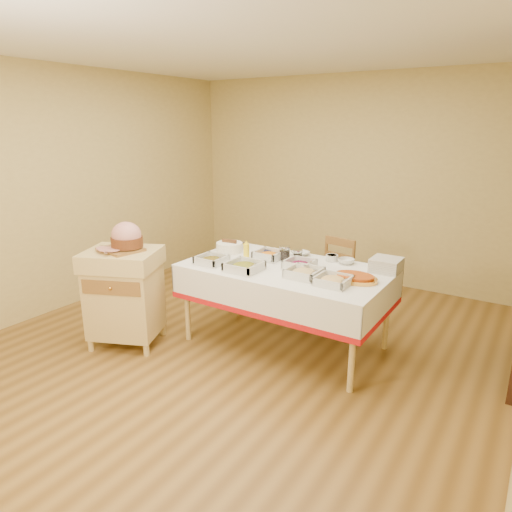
# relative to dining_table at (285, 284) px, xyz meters

# --- Properties ---
(room_shell) EXTENTS (5.00, 5.00, 5.00)m
(room_shell) POSITION_rel_dining_table_xyz_m (-0.30, -0.30, 0.70)
(room_shell) COLOR brown
(room_shell) RESTS_ON ground
(dining_table) EXTENTS (1.82, 1.02, 0.76)m
(dining_table) POSITION_rel_dining_table_xyz_m (0.00, 0.00, 0.00)
(dining_table) COLOR #DEC27A
(dining_table) RESTS_ON ground
(butcher_cart) EXTENTS (0.80, 0.74, 0.90)m
(butcher_cart) POSITION_rel_dining_table_xyz_m (-1.26, -0.78, -0.08)
(butcher_cart) COLOR #DEC27A
(butcher_cart) RESTS_ON ground
(dining_chair) EXTENTS (0.44, 0.43, 0.86)m
(dining_chair) POSITION_rel_dining_table_xyz_m (0.12, 0.77, -0.16)
(dining_chair) COLOR olive
(dining_chair) RESTS_ON ground
(ham_on_board) EXTENTS (0.39, 0.37, 0.26)m
(ham_on_board) POSITION_rel_dining_table_xyz_m (-1.22, -0.75, 0.42)
(ham_on_board) COLOR olive
(ham_on_board) RESTS_ON butcher_cart
(serving_dish_a) EXTENTS (0.25, 0.25, 0.11)m
(serving_dish_a) POSITION_rel_dining_table_xyz_m (-0.62, -0.28, 0.20)
(serving_dish_a) COLOR silver
(serving_dish_a) RESTS_ON dining_table
(serving_dish_b) EXTENTS (0.28, 0.28, 0.12)m
(serving_dish_b) POSITION_rel_dining_table_xyz_m (-0.26, -0.29, 0.20)
(serving_dish_b) COLOR silver
(serving_dish_b) RESTS_ON dining_table
(serving_dish_c) EXTENTS (0.27, 0.27, 0.11)m
(serving_dish_c) POSITION_rel_dining_table_xyz_m (0.26, -0.16, 0.20)
(serving_dish_c) COLOR silver
(serving_dish_c) RESTS_ON dining_table
(serving_dish_d) EXTENTS (0.26, 0.26, 0.10)m
(serving_dish_d) POSITION_rel_dining_table_xyz_m (0.54, -0.20, 0.19)
(serving_dish_d) COLOR silver
(serving_dish_d) RESTS_ON dining_table
(serving_dish_e) EXTENTS (0.26, 0.24, 0.12)m
(serving_dish_e) POSITION_rel_dining_table_xyz_m (-0.26, 0.13, 0.20)
(serving_dish_e) COLOR silver
(serving_dish_e) RESTS_ON dining_table
(serving_dish_f) EXTENTS (0.25, 0.24, 0.12)m
(serving_dish_f) POSITION_rel_dining_table_xyz_m (0.12, 0.03, 0.20)
(serving_dish_f) COLOR silver
(serving_dish_f) RESTS_ON dining_table
(small_bowl_left) EXTENTS (0.11, 0.11, 0.05)m
(small_bowl_left) POSITION_rel_dining_table_xyz_m (-0.68, 0.32, 0.19)
(small_bowl_left) COLOR silver
(small_bowl_left) RESTS_ON dining_table
(small_bowl_mid) EXTENTS (0.13, 0.13, 0.05)m
(small_bowl_mid) POSITION_rel_dining_table_xyz_m (-0.35, 0.27, 0.19)
(small_bowl_mid) COLOR navy
(small_bowl_mid) RESTS_ON dining_table
(small_bowl_right) EXTENTS (0.12, 0.12, 0.06)m
(small_bowl_right) POSITION_rel_dining_table_xyz_m (0.27, 0.40, 0.19)
(small_bowl_right) COLOR silver
(small_bowl_right) RESTS_ON dining_table
(bowl_white_imported) EXTENTS (0.21, 0.21, 0.04)m
(bowl_white_imported) POSITION_rel_dining_table_xyz_m (-0.06, 0.40, 0.18)
(bowl_white_imported) COLOR silver
(bowl_white_imported) RESTS_ON dining_table
(bowl_small_imported) EXTENTS (0.18, 0.18, 0.05)m
(bowl_small_imported) POSITION_rel_dining_table_xyz_m (0.42, 0.38, 0.19)
(bowl_small_imported) COLOR silver
(bowl_small_imported) RESTS_ON dining_table
(preserve_jar_left) EXTENTS (0.10, 0.10, 0.13)m
(preserve_jar_left) POSITION_rel_dining_table_xyz_m (-0.12, 0.20, 0.22)
(preserve_jar_left) COLOR silver
(preserve_jar_left) RESTS_ON dining_table
(preserve_jar_right) EXTENTS (0.09, 0.09, 0.11)m
(preserve_jar_right) POSITION_rel_dining_table_xyz_m (0.01, 0.21, 0.21)
(preserve_jar_right) COLOR silver
(preserve_jar_right) RESTS_ON dining_table
(mustard_bottle) EXTENTS (0.06, 0.06, 0.18)m
(mustard_bottle) POSITION_rel_dining_table_xyz_m (-0.46, 0.04, 0.24)
(mustard_bottle) COLOR yellow
(mustard_bottle) RESTS_ON dining_table
(bread_basket) EXTENTS (0.26, 0.26, 0.12)m
(bread_basket) POSITION_rel_dining_table_xyz_m (-0.72, 0.13, 0.21)
(bread_basket) COLOR white
(bread_basket) RESTS_ON dining_table
(plate_stack) EXTENTS (0.25, 0.25, 0.12)m
(plate_stack) POSITION_rel_dining_table_xyz_m (0.79, 0.36, 0.22)
(plate_stack) COLOR silver
(plate_stack) RESTS_ON dining_table
(brass_platter) EXTENTS (0.38, 0.27, 0.05)m
(brass_platter) POSITION_rel_dining_table_xyz_m (0.65, -0.01, 0.18)
(brass_platter) COLOR gold
(brass_platter) RESTS_ON dining_table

